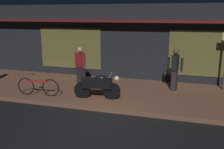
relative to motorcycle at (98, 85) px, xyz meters
The scene contains 7 objects.
ground_plane 2.07m from the motorcycle, 70.81° to the right, with size 60.00×60.00×0.00m, color black.
sidewalk_slab 1.43m from the motorcycle, 60.48° to the left, with size 18.00×4.00×0.15m, color brown.
storefront_building 4.72m from the motorcycle, 81.87° to the left, with size 18.00×3.30×3.60m.
motorcycle is the anchor object (origin of this frame).
bicycle_parked 2.31m from the motorcycle, behind, with size 1.66×0.42×0.91m.
person_photographer 1.91m from the motorcycle, 132.67° to the left, with size 0.57×0.44×1.67m.
person_bystander 3.22m from the motorcycle, 35.36° to the left, with size 0.62×0.42×1.67m.
Camera 1 is at (2.31, -6.38, 3.17)m, focal length 40.31 mm.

